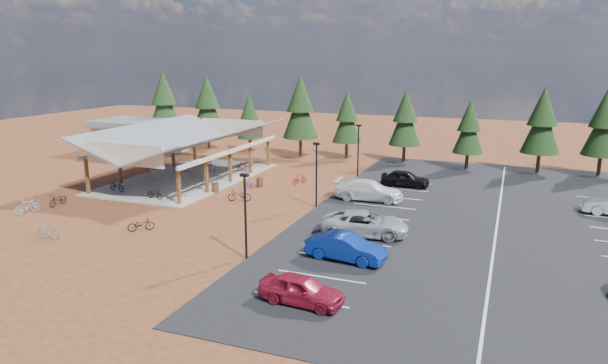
% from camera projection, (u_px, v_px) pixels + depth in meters
% --- Properties ---
extents(ground, '(140.00, 140.00, 0.00)m').
position_uv_depth(ground, '(248.00, 207.00, 42.67)').
color(ground, '#562C16').
rests_on(ground, ground).
extents(asphalt_lot, '(27.00, 44.00, 0.04)m').
position_uv_depth(asphalt_lot, '(497.00, 222.00, 38.86)').
color(asphalt_lot, black).
rests_on(asphalt_lot, ground).
extents(concrete_pad, '(10.60, 18.60, 0.10)m').
position_uv_depth(concrete_pad, '(189.00, 178.00, 52.54)').
color(concrete_pad, gray).
rests_on(concrete_pad, ground).
extents(bike_pavilion, '(11.65, 19.40, 4.97)m').
position_uv_depth(bike_pavilion, '(187.00, 140.00, 51.68)').
color(bike_pavilion, '#583519').
rests_on(bike_pavilion, concrete_pad).
extents(outbuilding, '(11.00, 7.00, 3.90)m').
position_uv_depth(outbuilding, '(141.00, 135.00, 67.01)').
color(outbuilding, '#ADA593').
rests_on(outbuilding, ground).
extents(lamp_post_0, '(0.50, 0.25, 5.14)m').
position_uv_depth(lamp_post_0, '(245.00, 210.00, 31.15)').
color(lamp_post_0, black).
rests_on(lamp_post_0, ground).
extents(lamp_post_1, '(0.50, 0.25, 5.14)m').
position_uv_depth(lamp_post_1, '(316.00, 170.00, 42.04)').
color(lamp_post_1, black).
rests_on(lamp_post_1, ground).
extents(lamp_post_2, '(0.50, 0.25, 5.14)m').
position_uv_depth(lamp_post_2, '(358.00, 147.00, 52.93)').
color(lamp_post_2, black).
rests_on(lamp_post_2, ground).
extents(trash_bin_0, '(0.60, 0.60, 0.90)m').
position_uv_depth(trash_bin_0, '(215.00, 187.00, 47.14)').
color(trash_bin_0, '#4C311B').
rests_on(trash_bin_0, ground).
extents(trash_bin_1, '(0.60, 0.60, 0.90)m').
position_uv_depth(trash_bin_1, '(260.00, 182.00, 49.12)').
color(trash_bin_1, '#4C311B').
rests_on(trash_bin_1, ground).
extents(pine_0, '(4.20, 4.20, 9.80)m').
position_uv_depth(pine_0, '(164.00, 101.00, 69.96)').
color(pine_0, '#382314').
rests_on(pine_0, ground).
extents(pine_1, '(4.02, 4.02, 9.36)m').
position_uv_depth(pine_1, '(207.00, 104.00, 67.68)').
color(pine_1, '#382314').
rests_on(pine_1, ground).
extents(pine_2, '(3.03, 3.03, 7.06)m').
position_uv_depth(pine_2, '(249.00, 117.00, 66.22)').
color(pine_2, '#382314').
rests_on(pine_2, ground).
extents(pine_3, '(4.10, 4.10, 9.56)m').
position_uv_depth(pine_3, '(300.00, 107.00, 62.28)').
color(pine_3, '#382314').
rests_on(pine_3, ground).
extents(pine_4, '(3.34, 3.34, 7.79)m').
position_uv_depth(pine_4, '(347.00, 117.00, 61.95)').
color(pine_4, '#382314').
rests_on(pine_4, ground).
extents(pine_5, '(3.50, 3.50, 8.16)m').
position_uv_depth(pine_5, '(405.00, 118.00, 59.42)').
color(pine_5, '#382314').
rests_on(pine_5, ground).
extents(pine_6, '(3.13, 3.13, 7.29)m').
position_uv_depth(pine_6, '(469.00, 127.00, 55.79)').
color(pine_6, '#382314').
rests_on(pine_6, ground).
extents(pine_7, '(3.75, 3.75, 8.74)m').
position_uv_depth(pine_7, '(542.00, 121.00, 53.64)').
color(pine_7, '#382314').
rests_on(pine_7, ground).
extents(pine_8, '(3.74, 3.74, 8.72)m').
position_uv_depth(pine_8, '(605.00, 123.00, 52.30)').
color(pine_8, '#382314').
rests_on(pine_8, ground).
extents(bike_0, '(1.99, 1.12, 0.99)m').
position_uv_depth(bike_0, '(117.00, 186.00, 47.14)').
color(bike_0, black).
rests_on(bike_0, concrete_pad).
extents(bike_1, '(1.52, 0.83, 0.88)m').
position_uv_depth(bike_1, '(153.00, 174.00, 52.20)').
color(bike_1, '#95979D').
rests_on(bike_1, concrete_pad).
extents(bike_2, '(1.82, 1.05, 0.91)m').
position_uv_depth(bike_2, '(181.00, 167.00, 55.12)').
color(bike_2, navy).
rests_on(bike_2, concrete_pad).
extents(bike_3, '(1.89, 1.00, 1.09)m').
position_uv_depth(bike_3, '(206.00, 161.00, 57.84)').
color(bike_3, maroon).
rests_on(bike_3, concrete_pad).
extents(bike_4, '(1.70, 0.84, 0.86)m').
position_uv_depth(bike_4, '(155.00, 194.00, 44.72)').
color(bike_4, black).
rests_on(bike_4, concrete_pad).
extents(bike_5, '(1.87, 0.73, 1.09)m').
position_uv_depth(bike_5, '(196.00, 174.00, 51.72)').
color(bike_5, gray).
rests_on(bike_5, concrete_pad).
extents(bike_6, '(1.76, 0.81, 0.89)m').
position_uv_depth(bike_6, '(211.00, 171.00, 53.32)').
color(bike_6, '#275098').
rests_on(bike_6, concrete_pad).
extents(bike_7, '(1.77, 0.86, 1.03)m').
position_uv_depth(bike_7, '(243.00, 167.00, 55.08)').
color(bike_7, maroon).
rests_on(bike_7, concrete_pad).
extents(bike_8, '(0.88, 1.97, 1.00)m').
position_uv_depth(bike_8, '(58.00, 200.00, 43.00)').
color(bike_8, black).
rests_on(bike_8, ground).
extents(bike_9, '(1.12, 1.92, 1.11)m').
position_uv_depth(bike_9, '(27.00, 206.00, 40.82)').
color(bike_9, gray).
rests_on(bike_9, ground).
extents(bike_12, '(1.74, 1.65, 0.93)m').
position_uv_depth(bike_12, '(141.00, 224.00, 36.80)').
color(bike_12, black).
rests_on(bike_12, ground).
extents(bike_13, '(1.80, 0.69, 1.06)m').
position_uv_depth(bike_13, '(48.00, 231.00, 35.15)').
color(bike_13, gray).
rests_on(bike_13, ground).
extents(bike_14, '(0.59, 1.56, 0.81)m').
position_uv_depth(bike_14, '(249.00, 185.00, 48.40)').
color(bike_14, '#1D2BA0').
rests_on(bike_14, ground).
extents(bike_15, '(1.24, 1.59, 0.96)m').
position_uv_depth(bike_15, '(299.00, 179.00, 50.23)').
color(bike_15, maroon).
rests_on(bike_15, ground).
extents(bike_16, '(2.02, 1.21, 1.00)m').
position_uv_depth(bike_16, '(239.00, 195.00, 44.30)').
color(bike_16, black).
rests_on(bike_16, ground).
extents(car_0, '(4.32, 2.05, 1.43)m').
position_uv_depth(car_0, '(302.00, 289.00, 25.88)').
color(car_0, maroon).
rests_on(car_0, asphalt_lot).
extents(car_1, '(4.84, 2.16, 1.54)m').
position_uv_depth(car_1, '(346.00, 247.00, 31.38)').
color(car_1, navy).
rests_on(car_1, asphalt_lot).
extents(car_2, '(6.16, 3.65, 1.61)m').
position_uv_depth(car_2, '(365.00, 224.00, 35.72)').
color(car_2, '#A2A5A9').
rests_on(car_2, asphalt_lot).
extents(car_3, '(5.73, 2.55, 1.63)m').
position_uv_depth(car_3, '(369.00, 190.00, 44.52)').
color(car_3, white).
rests_on(car_3, asphalt_lot).
extents(car_4, '(4.35, 1.76, 1.48)m').
position_uv_depth(car_4, '(405.00, 178.00, 49.15)').
color(car_4, black).
rests_on(car_4, asphalt_lot).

